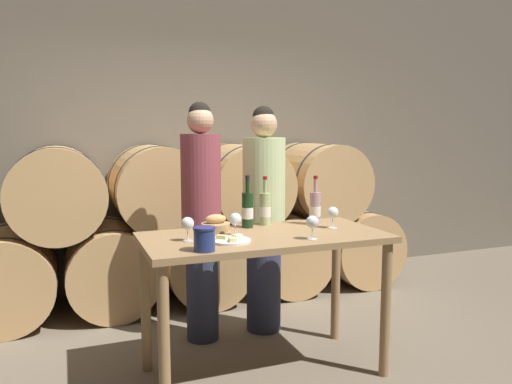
# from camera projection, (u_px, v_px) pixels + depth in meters

# --- Properties ---
(ground_plane) EXTENTS (10.00, 10.00, 0.00)m
(ground_plane) POSITION_uv_depth(u_px,v_px,m) (264.00, 372.00, 3.22)
(ground_plane) COLOR #726654
(stone_wall_back) EXTENTS (10.00, 0.12, 3.20)m
(stone_wall_back) POSITION_uv_depth(u_px,v_px,m) (184.00, 126.00, 5.01)
(stone_wall_back) COLOR #706656
(stone_wall_back) RESTS_ON ground_plane
(barrel_stack) EXTENTS (3.99, 0.90, 1.44)m
(barrel_stack) POSITION_uv_depth(u_px,v_px,m) (200.00, 226.00, 4.60)
(barrel_stack) COLOR tan
(barrel_stack) RESTS_ON ground_plane
(tasting_table) EXTENTS (1.52, 0.74, 0.91)m
(tasting_table) POSITION_uv_depth(u_px,v_px,m) (264.00, 255.00, 3.13)
(tasting_table) COLOR #99754C
(tasting_table) RESTS_ON ground_plane
(person_left) EXTENTS (0.29, 0.29, 1.76)m
(person_left) POSITION_uv_depth(u_px,v_px,m) (201.00, 218.00, 3.64)
(person_left) COLOR #2D334C
(person_left) RESTS_ON ground_plane
(person_right) EXTENTS (0.32, 0.32, 1.74)m
(person_right) POSITION_uv_depth(u_px,v_px,m) (264.00, 217.00, 3.82)
(person_right) COLOR #2D334C
(person_right) RESTS_ON ground_plane
(wine_bottle_red) EXTENTS (0.08, 0.08, 0.35)m
(wine_bottle_red) POSITION_uv_depth(u_px,v_px,m) (248.00, 210.00, 3.32)
(wine_bottle_red) COLOR #193819
(wine_bottle_red) RESTS_ON tasting_table
(wine_bottle_white) EXTENTS (0.08, 0.08, 0.34)m
(wine_bottle_white) POSITION_uv_depth(u_px,v_px,m) (265.00, 208.00, 3.41)
(wine_bottle_white) COLOR #ADBC7F
(wine_bottle_white) RESTS_ON tasting_table
(wine_bottle_rose) EXTENTS (0.08, 0.08, 0.34)m
(wine_bottle_rose) POSITION_uv_depth(u_px,v_px,m) (315.00, 208.00, 3.42)
(wine_bottle_rose) COLOR #BC8E93
(wine_bottle_rose) RESTS_ON tasting_table
(blue_crock) EXTENTS (0.12, 0.12, 0.13)m
(blue_crock) POSITION_uv_depth(u_px,v_px,m) (204.00, 238.00, 2.68)
(blue_crock) COLOR navy
(blue_crock) RESTS_ON tasting_table
(bread_basket) EXTENTS (0.18, 0.18, 0.11)m
(bread_basket) POSITION_uv_depth(u_px,v_px,m) (216.00, 225.00, 3.20)
(bread_basket) COLOR tan
(bread_basket) RESTS_ON tasting_table
(cheese_plate) EXTENTS (0.24, 0.24, 0.04)m
(cheese_plate) POSITION_uv_depth(u_px,v_px,m) (231.00, 240.00, 2.90)
(cheese_plate) COLOR white
(cheese_plate) RESTS_ON tasting_table
(wine_glass_far_left) EXTENTS (0.08, 0.08, 0.14)m
(wine_glass_far_left) POSITION_uv_depth(u_px,v_px,m) (188.00, 224.00, 2.91)
(wine_glass_far_left) COLOR white
(wine_glass_far_left) RESTS_ON tasting_table
(wine_glass_left) EXTENTS (0.08, 0.08, 0.14)m
(wine_glass_left) POSITION_uv_depth(u_px,v_px,m) (235.00, 220.00, 3.06)
(wine_glass_left) COLOR white
(wine_glass_left) RESTS_ON tasting_table
(wine_glass_center) EXTENTS (0.08, 0.08, 0.14)m
(wine_glass_center) POSITION_uv_depth(u_px,v_px,m) (312.00, 223.00, 2.96)
(wine_glass_center) COLOR white
(wine_glass_center) RESTS_ON tasting_table
(wine_glass_right) EXTENTS (0.08, 0.08, 0.14)m
(wine_glass_right) POSITION_uv_depth(u_px,v_px,m) (333.00, 213.00, 3.30)
(wine_glass_right) COLOR white
(wine_glass_right) RESTS_ON tasting_table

